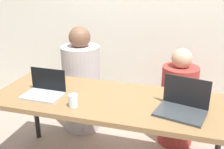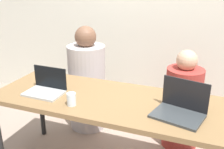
{
  "view_description": "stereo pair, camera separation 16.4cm",
  "coord_description": "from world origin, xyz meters",
  "px_view_note": "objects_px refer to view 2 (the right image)",
  "views": [
    {
      "loc": [
        0.56,
        -1.83,
        1.67
      ],
      "look_at": [
        0.0,
        0.07,
        0.92
      ],
      "focal_mm": 42.0,
      "sensor_mm": 36.0,
      "label": 1
    },
    {
      "loc": [
        0.71,
        -1.78,
        1.67
      ],
      "look_at": [
        0.0,
        0.07,
        0.92
      ],
      "focal_mm": 42.0,
      "sensor_mm": 36.0,
      "label": 2
    }
  ],
  "objects_px": {
    "person_on_right": "(182,105)",
    "laptop_front_right": "(180,108)",
    "laptop_front_left": "(46,88)",
    "water_glass_left": "(71,100)",
    "person_on_left": "(87,84)"
  },
  "relations": [
    {
      "from": "water_glass_left",
      "to": "laptop_front_right",
      "type": "bearing_deg",
      "value": 10.46
    },
    {
      "from": "laptop_front_left",
      "to": "water_glass_left",
      "type": "bearing_deg",
      "value": -20.55
    },
    {
      "from": "person_on_left",
      "to": "person_on_right",
      "type": "bearing_deg",
      "value": 165.23
    },
    {
      "from": "water_glass_left",
      "to": "person_on_left",
      "type": "bearing_deg",
      "value": 109.27
    },
    {
      "from": "person_on_left",
      "to": "water_glass_left",
      "type": "distance_m",
      "value": 0.96
    },
    {
      "from": "person_on_right",
      "to": "laptop_front_right",
      "type": "bearing_deg",
      "value": 82.41
    },
    {
      "from": "laptop_front_left",
      "to": "person_on_right",
      "type": "bearing_deg",
      "value": 36.49
    },
    {
      "from": "laptop_front_right",
      "to": "laptop_front_left",
      "type": "xyz_separation_m",
      "value": [
        -1.11,
        -0.02,
        -0.01
      ]
    },
    {
      "from": "person_on_right",
      "to": "laptop_front_right",
      "type": "xyz_separation_m",
      "value": [
        0.04,
        -0.73,
        0.34
      ]
    },
    {
      "from": "person_on_left",
      "to": "person_on_right",
      "type": "height_order",
      "value": "person_on_left"
    },
    {
      "from": "person_on_right",
      "to": "water_glass_left",
      "type": "xyz_separation_m",
      "value": [
        -0.75,
        -0.88,
        0.33
      ]
    },
    {
      "from": "laptop_front_left",
      "to": "water_glass_left",
      "type": "xyz_separation_m",
      "value": [
        0.31,
        -0.13,
        -0.0
      ]
    },
    {
      "from": "person_on_right",
      "to": "person_on_left",
      "type": "bearing_deg",
      "value": -11.02
    },
    {
      "from": "person_on_right",
      "to": "laptop_front_right",
      "type": "relative_size",
      "value": 2.63
    },
    {
      "from": "laptop_front_right",
      "to": "person_on_right",
      "type": "bearing_deg",
      "value": 107.05
    }
  ]
}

